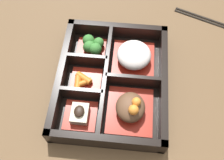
# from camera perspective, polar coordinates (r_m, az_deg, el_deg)

# --- Properties ---
(ground_plane) EXTENTS (3.00, 3.00, 0.00)m
(ground_plane) POSITION_cam_1_polar(r_m,az_deg,el_deg) (0.60, 0.00, -1.16)
(ground_plane) COLOR brown
(bento_base) EXTENTS (0.29, 0.24, 0.01)m
(bento_base) POSITION_cam_1_polar(r_m,az_deg,el_deg) (0.60, 0.00, -0.93)
(bento_base) COLOR black
(bento_base) RESTS_ON ground_plane
(bento_rim) EXTENTS (0.29, 0.24, 0.05)m
(bento_rim) POSITION_cam_1_polar(r_m,az_deg,el_deg) (0.58, -0.38, 0.02)
(bento_rim) COLOR black
(bento_rim) RESTS_ON ground_plane
(bowl_rice) EXTENTS (0.11, 0.10, 0.05)m
(bowl_rice) POSITION_cam_1_polar(r_m,az_deg,el_deg) (0.61, 4.77, 5.25)
(bowl_rice) COLOR maroon
(bowl_rice) RESTS_ON bento_base
(bowl_stew) EXTENTS (0.11, 0.10, 0.05)m
(bowl_stew) POSITION_cam_1_polar(r_m,az_deg,el_deg) (0.55, 4.06, -6.13)
(bowl_stew) COLOR maroon
(bowl_stew) RESTS_ON bento_base
(bowl_greens) EXTENTS (0.07, 0.07, 0.03)m
(bowl_greens) POSITION_cam_1_polar(r_m,az_deg,el_deg) (0.63, -4.44, 7.43)
(bowl_greens) COLOR maroon
(bowl_greens) RESTS_ON bento_base
(bowl_carrots) EXTENTS (0.07, 0.07, 0.02)m
(bowl_carrots) POSITION_cam_1_polar(r_m,az_deg,el_deg) (0.59, -6.06, -0.04)
(bowl_carrots) COLOR maroon
(bowl_carrots) RESTS_ON bento_base
(bowl_tofu) EXTENTS (0.07, 0.07, 0.03)m
(bowl_tofu) POSITION_cam_1_polar(r_m,az_deg,el_deg) (0.55, -6.98, -7.43)
(bowl_tofu) COLOR maroon
(bowl_tofu) RESTS_ON bento_base
(chopsticks) EXTENTS (0.09, 0.21, 0.01)m
(chopsticks) POSITION_cam_1_polar(r_m,az_deg,el_deg) (0.76, 21.39, 11.70)
(chopsticks) COLOR black
(chopsticks) RESTS_ON ground_plane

